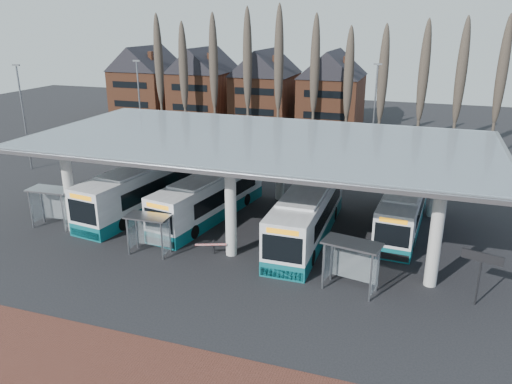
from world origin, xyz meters
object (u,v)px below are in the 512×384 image
(bus_0, at_px, (144,188))
(shelter_1, at_px, (149,225))
(bus_1, at_px, (210,197))
(shelter_2, at_px, (352,255))
(bus_3, at_px, (403,208))
(bus_2, at_px, (308,214))
(shelter_0, at_px, (53,199))

(bus_0, height_order, shelter_1, bus_0)
(bus_1, bearing_deg, shelter_2, -22.86)
(bus_3, bearing_deg, shelter_1, -144.17)
(bus_0, bearing_deg, bus_2, 2.76)
(bus_3, xyz_separation_m, shelter_0, (-23.76, -7.71, 0.61))
(bus_3, bearing_deg, bus_0, -168.49)
(shelter_0, bearing_deg, bus_2, 9.36)
(shelter_2, bearing_deg, bus_3, 88.42)
(bus_2, bearing_deg, shelter_0, -167.47)
(bus_0, height_order, shelter_0, bus_0)
(bus_2, height_order, shelter_2, bus_2)
(bus_3, bearing_deg, shelter_2, -98.73)
(shelter_0, bearing_deg, shelter_1, -14.06)
(bus_0, bearing_deg, bus_1, 8.81)
(bus_0, distance_m, shelter_0, 6.71)
(shelter_0, xyz_separation_m, shelter_1, (8.76, -1.65, -0.22))
(bus_1, bearing_deg, bus_3, 19.57)
(bus_0, relative_size, bus_1, 1.06)
(bus_2, bearing_deg, bus_1, 170.76)
(bus_0, distance_m, bus_1, 5.57)
(bus_1, height_order, shelter_0, bus_1)
(shelter_1, height_order, shelter_2, shelter_2)
(bus_1, distance_m, shelter_1, 6.98)
(bus_1, xyz_separation_m, bus_3, (13.85, 2.48, -0.09))
(bus_0, xyz_separation_m, bus_2, (13.31, -1.11, -0.02))
(bus_1, height_order, bus_3, bus_1)
(bus_0, distance_m, bus_3, 19.58)
(bus_3, bearing_deg, shelter_0, -158.17)
(bus_0, bearing_deg, bus_3, 15.16)
(bus_0, xyz_separation_m, bus_3, (19.41, 2.61, -0.20))
(bus_3, distance_m, shelter_1, 17.68)
(bus_2, xyz_separation_m, shelter_1, (-8.90, -5.64, 0.21))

